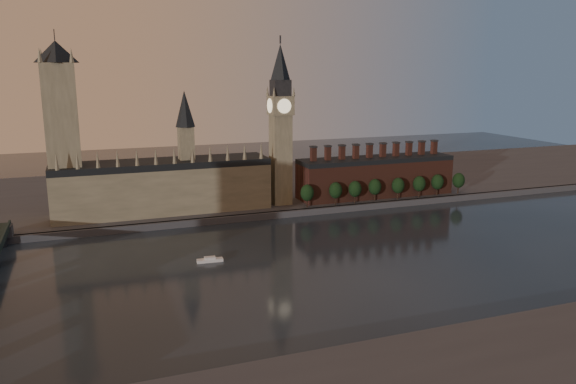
# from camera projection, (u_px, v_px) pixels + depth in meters

# --- Properties ---
(ground) EXTENTS (900.00, 900.00, 0.00)m
(ground) POSITION_uv_depth(u_px,v_px,m) (339.00, 264.00, 266.24)
(ground) COLOR black
(ground) RESTS_ON ground
(north_bank) EXTENTS (900.00, 182.00, 4.00)m
(north_bank) POSITION_uv_depth(u_px,v_px,m) (239.00, 188.00, 428.92)
(north_bank) COLOR #434347
(north_bank) RESTS_ON ground
(palace_of_westminster) EXTENTS (130.00, 30.30, 74.00)m
(palace_of_westminster) POSITION_uv_depth(u_px,v_px,m) (164.00, 184.00, 345.03)
(palace_of_westminster) COLOR gray
(palace_of_westminster) RESTS_ON north_bank
(victoria_tower) EXTENTS (24.00, 24.00, 108.00)m
(victoria_tower) POSITION_uv_depth(u_px,v_px,m) (62.00, 126.00, 318.25)
(victoria_tower) COLOR gray
(victoria_tower) RESTS_ON north_bank
(big_ben) EXTENTS (15.00, 15.00, 107.00)m
(big_ben) POSITION_uv_depth(u_px,v_px,m) (281.00, 123.00, 358.30)
(big_ben) COLOR gray
(big_ben) RESTS_ON north_bank
(chimney_block) EXTENTS (110.00, 25.00, 37.00)m
(chimney_block) POSITION_uv_depth(u_px,v_px,m) (375.00, 176.00, 390.38)
(chimney_block) COLOR #562C21
(chimney_block) RESTS_ON north_bank
(embankment_tree_0) EXTENTS (8.60, 8.60, 14.88)m
(embankment_tree_0) POSITION_uv_depth(u_px,v_px,m) (307.00, 193.00, 357.17)
(embankment_tree_0) COLOR black
(embankment_tree_0) RESTS_ON north_bank
(embankment_tree_1) EXTENTS (8.60, 8.60, 14.88)m
(embankment_tree_1) POSITION_uv_depth(u_px,v_px,m) (336.00, 190.00, 364.56)
(embankment_tree_1) COLOR black
(embankment_tree_1) RESTS_ON north_bank
(embankment_tree_2) EXTENTS (8.60, 8.60, 14.88)m
(embankment_tree_2) POSITION_uv_depth(u_px,v_px,m) (355.00, 189.00, 368.70)
(embankment_tree_2) COLOR black
(embankment_tree_2) RESTS_ON north_bank
(embankment_tree_3) EXTENTS (8.60, 8.60, 14.88)m
(embankment_tree_3) POSITION_uv_depth(u_px,v_px,m) (375.00, 187.00, 375.20)
(embankment_tree_3) COLOR black
(embankment_tree_3) RESTS_ON north_bank
(embankment_tree_4) EXTENTS (8.60, 8.60, 14.88)m
(embankment_tree_4) POSITION_uv_depth(u_px,v_px,m) (398.00, 186.00, 379.62)
(embankment_tree_4) COLOR black
(embankment_tree_4) RESTS_ON north_bank
(embankment_tree_5) EXTENTS (8.60, 8.60, 14.88)m
(embankment_tree_5) POSITION_uv_depth(u_px,v_px,m) (419.00, 184.00, 385.69)
(embankment_tree_5) COLOR black
(embankment_tree_5) RESTS_ON north_bank
(embankment_tree_6) EXTENTS (8.60, 8.60, 14.88)m
(embankment_tree_6) POSITION_uv_depth(u_px,v_px,m) (437.00, 182.00, 391.74)
(embankment_tree_6) COLOR black
(embankment_tree_6) RESTS_ON north_bank
(embankment_tree_7) EXTENTS (8.60, 8.60, 14.88)m
(embankment_tree_7) POSITION_uv_depth(u_px,v_px,m) (459.00, 180.00, 397.26)
(embankment_tree_7) COLOR black
(embankment_tree_7) RESTS_ON north_bank
(river_boat) EXTENTS (12.69, 4.49, 2.49)m
(river_boat) POSITION_uv_depth(u_px,v_px,m) (210.00, 260.00, 268.97)
(river_boat) COLOR silver
(river_boat) RESTS_ON ground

